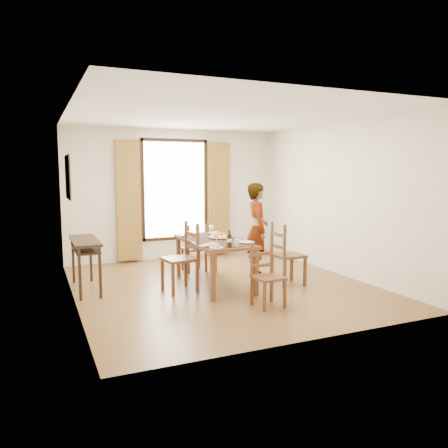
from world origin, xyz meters
name	(u,v)px	position (x,y,z in m)	size (l,w,h in m)	color
ground	(221,285)	(0.00, 0.00, 0.00)	(5.00, 5.00, 0.00)	#513519
room_shell	(218,190)	(0.00, 0.13, 1.54)	(4.60, 5.10, 2.74)	white
console_table	(85,247)	(-2.03, 0.60, 0.68)	(0.38, 1.20, 0.80)	black
dining_table	(214,244)	(-0.11, 0.05, 0.68)	(0.81, 1.72, 0.76)	brown
chair_west	(182,259)	(-0.68, -0.04, 0.49)	(0.52, 0.52, 1.06)	brown
chair_north	(195,249)	(-0.05, 1.12, 0.41)	(0.40, 0.40, 0.88)	brown
chair_south	(267,278)	(0.15, -1.24, 0.40)	(0.40, 0.40, 0.86)	brown
chair_east	(287,256)	(0.99, -0.38, 0.47)	(0.46, 0.46, 1.02)	brown
man	(257,230)	(0.85, 0.38, 0.82)	(0.54, 0.68, 1.64)	gray
plate_sw	(212,244)	(-0.37, -0.51, 0.78)	(0.27, 0.27, 0.05)	silver
plate_se	(246,241)	(0.20, -0.47, 0.78)	(0.27, 0.27, 0.05)	silver
plate_nw	(188,234)	(-0.37, 0.56, 0.78)	(0.27, 0.27, 0.05)	silver
plate_ne	(215,232)	(0.15, 0.63, 0.78)	(0.27, 0.27, 0.05)	silver
pasta_platter	(220,235)	(0.03, 0.11, 0.81)	(0.40, 0.40, 0.10)	#CC401A
caprese_plate	(217,247)	(-0.38, -0.71, 0.78)	(0.20, 0.20, 0.04)	silver
wine_glass_a	(216,237)	(-0.21, -0.29, 0.85)	(0.08, 0.08, 0.18)	white
wine_glass_b	(211,230)	(0.00, 0.41, 0.85)	(0.08, 0.08, 0.18)	white
wine_glass_c	(198,231)	(-0.24, 0.43, 0.85)	(0.08, 0.08, 0.18)	white
tumbler_a	(242,238)	(0.24, -0.25, 0.81)	(0.07, 0.07, 0.10)	silver
tumbler_b	(190,234)	(-0.39, 0.39, 0.81)	(0.07, 0.07, 0.10)	silver
tumbler_c	(236,243)	(-0.05, -0.67, 0.81)	(0.07, 0.07, 0.10)	silver
wine_bottle	(229,238)	(-0.17, -0.69, 0.88)	(0.07, 0.07, 0.25)	black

